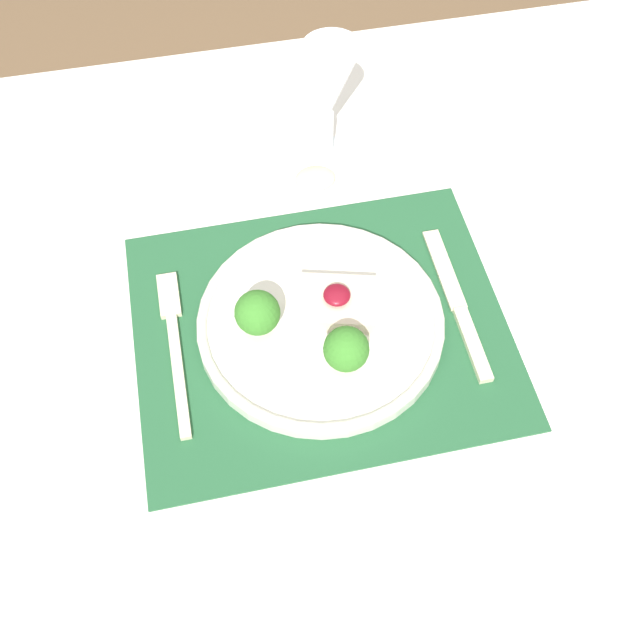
{
  "coord_description": "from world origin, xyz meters",
  "views": [
    {
      "loc": [
        -0.1,
        -0.46,
        1.5
      ],
      "look_at": [
        -0.0,
        -0.0,
        0.79
      ],
      "focal_mm": 42.0,
      "sensor_mm": 36.0,
      "label": 1
    }
  ],
  "objects_px": {
    "spoon": "(299,181)",
    "wine_glass_near": "(331,85)",
    "dinner_plate": "(319,324)",
    "knife": "(460,312)",
    "fork": "(174,338)"
  },
  "relations": [
    {
      "from": "spoon",
      "to": "wine_glass_near",
      "type": "distance_m",
      "value": 0.13
    },
    {
      "from": "dinner_plate",
      "to": "wine_glass_near",
      "type": "height_order",
      "value": "wine_glass_near"
    },
    {
      "from": "knife",
      "to": "dinner_plate",
      "type": "bearing_deg",
      "value": 174.62
    },
    {
      "from": "dinner_plate",
      "to": "fork",
      "type": "xyz_separation_m",
      "value": [
        -0.16,
        0.02,
        -0.01
      ]
    },
    {
      "from": "wine_glass_near",
      "to": "spoon",
      "type": "bearing_deg",
      "value": -140.22
    },
    {
      "from": "spoon",
      "to": "wine_glass_near",
      "type": "xyz_separation_m",
      "value": [
        0.05,
        0.04,
        0.11
      ]
    },
    {
      "from": "fork",
      "to": "spoon",
      "type": "xyz_separation_m",
      "value": [
        0.19,
        0.21,
        0.0
      ]
    },
    {
      "from": "fork",
      "to": "wine_glass_near",
      "type": "relative_size",
      "value": 1.24
    },
    {
      "from": "knife",
      "to": "spoon",
      "type": "relative_size",
      "value": 1.09
    },
    {
      "from": "fork",
      "to": "wine_glass_near",
      "type": "xyz_separation_m",
      "value": [
        0.24,
        0.25,
        0.11
      ]
    },
    {
      "from": "dinner_plate",
      "to": "knife",
      "type": "bearing_deg",
      "value": -3.4
    },
    {
      "from": "dinner_plate",
      "to": "wine_glass_near",
      "type": "xyz_separation_m",
      "value": [
        0.07,
        0.27,
        0.1
      ]
    },
    {
      "from": "knife",
      "to": "wine_glass_near",
      "type": "distance_m",
      "value": 0.32
    },
    {
      "from": "spoon",
      "to": "wine_glass_near",
      "type": "height_order",
      "value": "wine_glass_near"
    },
    {
      "from": "wine_glass_near",
      "to": "dinner_plate",
      "type": "bearing_deg",
      "value": -104.85
    }
  ]
}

